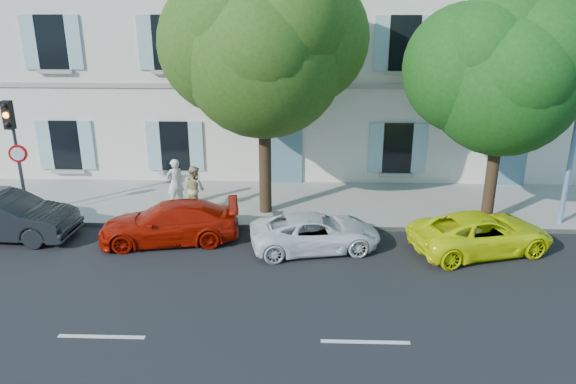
{
  "coord_description": "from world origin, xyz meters",
  "views": [
    {
      "loc": [
        -1.37,
        -14.75,
        7.46
      ],
      "look_at": [
        -1.94,
        2.0,
        1.4
      ],
      "focal_mm": 35.0,
      "sensor_mm": 36.0,
      "label": 1
    }
  ],
  "objects_px": {
    "car_dark_sedan": "(4,216)",
    "tree_right": "(504,79)",
    "road_sign": "(20,166)",
    "pedestrian_a": "(175,183)",
    "car_white_coupe": "(315,232)",
    "traffic_light": "(12,134)",
    "car_yellow_supercar": "(481,233)",
    "car_red_coupe": "(169,223)",
    "tree_left": "(264,55)",
    "pedestrian_b": "(195,189)"
  },
  "relations": [
    {
      "from": "car_red_coupe",
      "to": "tree_right",
      "type": "relative_size",
      "value": 0.59
    },
    {
      "from": "traffic_light",
      "to": "car_white_coupe",
      "type": "bearing_deg",
      "value": -11.65
    },
    {
      "from": "car_dark_sedan",
      "to": "traffic_light",
      "type": "relative_size",
      "value": 1.13
    },
    {
      "from": "road_sign",
      "to": "tree_right",
      "type": "bearing_deg",
      "value": 0.96
    },
    {
      "from": "pedestrian_a",
      "to": "pedestrian_b",
      "type": "xyz_separation_m",
      "value": [
        0.76,
        -0.42,
        -0.06
      ]
    },
    {
      "from": "car_red_coupe",
      "to": "pedestrian_b",
      "type": "distance_m",
      "value": 2.24
    },
    {
      "from": "car_dark_sedan",
      "to": "pedestrian_b",
      "type": "xyz_separation_m",
      "value": [
        5.65,
        2.11,
        0.24
      ]
    },
    {
      "from": "pedestrian_a",
      "to": "car_dark_sedan",
      "type": "bearing_deg",
      "value": -8.65
    },
    {
      "from": "tree_right",
      "to": "car_dark_sedan",
      "type": "bearing_deg",
      "value": -174.28
    },
    {
      "from": "car_dark_sedan",
      "to": "tree_right",
      "type": "height_order",
      "value": "tree_right"
    },
    {
      "from": "pedestrian_b",
      "to": "road_sign",
      "type": "bearing_deg",
      "value": 46.59
    },
    {
      "from": "car_white_coupe",
      "to": "car_yellow_supercar",
      "type": "relative_size",
      "value": 0.92
    },
    {
      "from": "car_red_coupe",
      "to": "tree_left",
      "type": "distance_m",
      "value": 6.09
    },
    {
      "from": "car_yellow_supercar",
      "to": "pedestrian_b",
      "type": "xyz_separation_m",
      "value": [
        -9.12,
        2.57,
        0.38
      ]
    },
    {
      "from": "car_yellow_supercar",
      "to": "tree_right",
      "type": "xyz_separation_m",
      "value": [
        0.78,
        2.02,
        4.27
      ]
    },
    {
      "from": "car_white_coupe",
      "to": "pedestrian_a",
      "type": "height_order",
      "value": "pedestrian_a"
    },
    {
      "from": "car_dark_sedan",
      "to": "road_sign",
      "type": "bearing_deg",
      "value": -0.0
    },
    {
      "from": "tree_left",
      "to": "traffic_light",
      "type": "relative_size",
      "value": 2.1
    },
    {
      "from": "tree_left",
      "to": "pedestrian_a",
      "type": "bearing_deg",
      "value": 174.28
    },
    {
      "from": "car_dark_sedan",
      "to": "tree_right",
      "type": "relative_size",
      "value": 0.61
    },
    {
      "from": "car_white_coupe",
      "to": "pedestrian_a",
      "type": "xyz_separation_m",
      "value": [
        -4.92,
        3.0,
        0.49
      ]
    },
    {
      "from": "car_red_coupe",
      "to": "car_yellow_supercar",
      "type": "distance_m",
      "value": 9.53
    },
    {
      "from": "car_dark_sedan",
      "to": "pedestrian_b",
      "type": "height_order",
      "value": "pedestrian_b"
    },
    {
      "from": "tree_left",
      "to": "pedestrian_b",
      "type": "relative_size",
      "value": 5.05
    },
    {
      "from": "tree_right",
      "to": "traffic_light",
      "type": "relative_size",
      "value": 1.86
    },
    {
      "from": "car_yellow_supercar",
      "to": "road_sign",
      "type": "relative_size",
      "value": 1.67
    },
    {
      "from": "pedestrian_a",
      "to": "car_yellow_supercar",
      "type": "bearing_deg",
      "value": 127.06
    },
    {
      "from": "car_red_coupe",
      "to": "traffic_light",
      "type": "height_order",
      "value": "traffic_light"
    },
    {
      "from": "road_sign",
      "to": "pedestrian_a",
      "type": "bearing_deg",
      "value": 14.44
    },
    {
      "from": "car_white_coupe",
      "to": "road_sign",
      "type": "relative_size",
      "value": 1.53
    },
    {
      "from": "pedestrian_a",
      "to": "pedestrian_b",
      "type": "relative_size",
      "value": 1.07
    },
    {
      "from": "car_dark_sedan",
      "to": "pedestrian_a",
      "type": "height_order",
      "value": "pedestrian_a"
    },
    {
      "from": "car_dark_sedan",
      "to": "car_white_coupe",
      "type": "distance_m",
      "value": 9.81
    },
    {
      "from": "tree_left",
      "to": "traffic_light",
      "type": "xyz_separation_m",
      "value": [
        -8.25,
        -0.63,
        -2.49
      ]
    },
    {
      "from": "car_dark_sedan",
      "to": "car_white_coupe",
      "type": "xyz_separation_m",
      "value": [
        9.8,
        -0.47,
        -0.19
      ]
    },
    {
      "from": "tree_right",
      "to": "pedestrian_b",
      "type": "height_order",
      "value": "tree_right"
    },
    {
      "from": "road_sign",
      "to": "tree_left",
      "type": "bearing_deg",
      "value": 6.49
    },
    {
      "from": "car_yellow_supercar",
      "to": "road_sign",
      "type": "xyz_separation_m",
      "value": [
        -14.68,
        1.76,
        1.4
      ]
    },
    {
      "from": "car_red_coupe",
      "to": "tree_left",
      "type": "xyz_separation_m",
      "value": [
        2.85,
        2.28,
        4.87
      ]
    },
    {
      "from": "tree_right",
      "to": "road_sign",
      "type": "distance_m",
      "value": 15.73
    },
    {
      "from": "car_yellow_supercar",
      "to": "road_sign",
      "type": "distance_m",
      "value": 14.85
    },
    {
      "from": "car_red_coupe",
      "to": "traffic_light",
      "type": "xyz_separation_m",
      "value": [
        -5.41,
        1.65,
        2.39
      ]
    },
    {
      "from": "car_dark_sedan",
      "to": "car_white_coupe",
      "type": "height_order",
      "value": "car_dark_sedan"
    },
    {
      "from": "tree_left",
      "to": "car_white_coupe",
      "type": "bearing_deg",
      "value": -57.56
    },
    {
      "from": "car_dark_sedan",
      "to": "road_sign",
      "type": "height_order",
      "value": "road_sign"
    },
    {
      "from": "car_white_coupe",
      "to": "car_yellow_supercar",
      "type": "bearing_deg",
      "value": -100.84
    },
    {
      "from": "pedestrian_a",
      "to": "pedestrian_b",
      "type": "height_order",
      "value": "pedestrian_a"
    },
    {
      "from": "car_red_coupe",
      "to": "tree_left",
      "type": "height_order",
      "value": "tree_left"
    },
    {
      "from": "traffic_light",
      "to": "pedestrian_a",
      "type": "xyz_separation_m",
      "value": [
        5.04,
        0.95,
        -1.98
      ]
    },
    {
      "from": "car_red_coupe",
      "to": "tree_right",
      "type": "distance_m",
      "value": 11.26
    }
  ]
}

